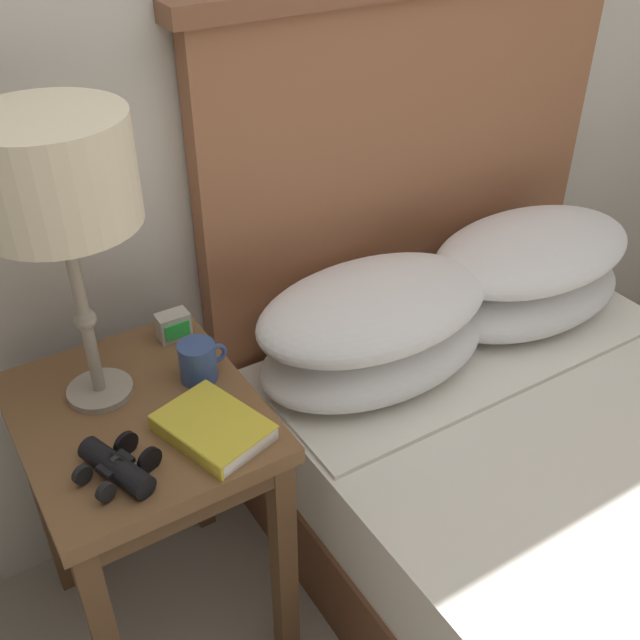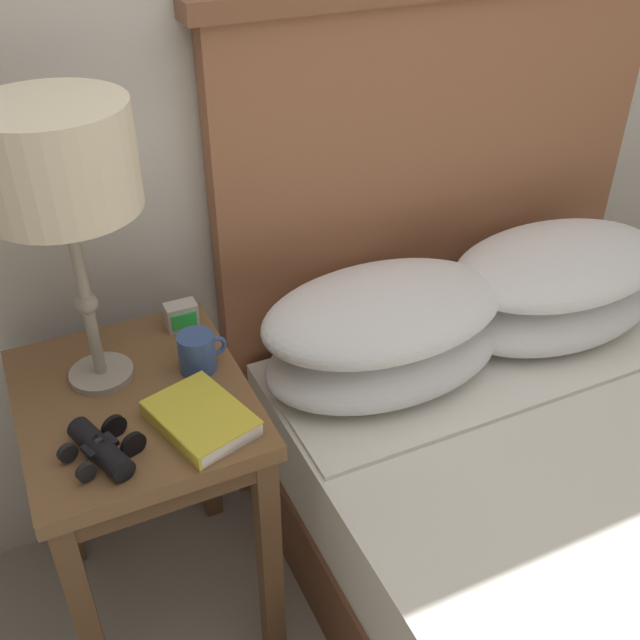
% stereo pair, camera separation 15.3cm
% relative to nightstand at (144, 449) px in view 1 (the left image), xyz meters
% --- Properties ---
extents(nightstand, '(0.45, 0.53, 0.66)m').
position_rel_nightstand_xyz_m(nightstand, '(0.00, 0.00, 0.00)').
color(nightstand, brown).
rests_on(nightstand, ground_plane).
extents(bed, '(1.23, 1.87, 1.33)m').
position_rel_nightstand_xyz_m(bed, '(0.86, -0.49, -0.25)').
color(bed, brown).
rests_on(bed, ground_plane).
extents(table_lamp, '(0.27, 0.27, 0.57)m').
position_rel_nightstand_xyz_m(table_lamp, '(-0.04, 0.09, 0.57)').
color(table_lamp, gray).
rests_on(table_lamp, nightstand).
extents(book_on_nightstand, '(0.20, 0.24, 0.03)m').
position_rel_nightstand_xyz_m(book_on_nightstand, '(0.10, -0.14, 0.12)').
color(book_on_nightstand, silver).
rests_on(book_on_nightstand, nightstand).
extents(binoculars_pair, '(0.15, 0.16, 0.05)m').
position_rel_nightstand_xyz_m(binoculars_pair, '(-0.09, -0.15, 0.13)').
color(binoculars_pair, black).
rests_on(binoculars_pair, nightstand).
extents(coffee_mug, '(0.10, 0.08, 0.08)m').
position_rel_nightstand_xyz_m(coffee_mug, '(0.15, 0.03, 0.15)').
color(coffee_mug, '#334C84').
rests_on(coffee_mug, nightstand).
extents(alarm_clock, '(0.07, 0.05, 0.06)m').
position_rel_nightstand_xyz_m(alarm_clock, '(0.16, 0.19, 0.13)').
color(alarm_clock, '#B7B2A8').
rests_on(alarm_clock, nightstand).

